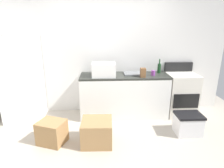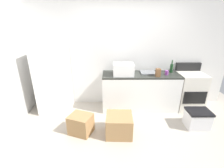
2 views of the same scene
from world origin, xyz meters
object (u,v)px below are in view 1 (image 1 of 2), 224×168
(refrigerator, at_px, (22,80))
(coffee_mug, at_px, (153,73))
(knife_block, at_px, (143,73))
(storage_bin, at_px, (188,124))
(microwave, at_px, (104,70))
(wine_bottle, at_px, (159,68))
(stove_oven, at_px, (180,94))
(cardboard_box_large, at_px, (52,132))
(cardboard_box_medium, at_px, (97,132))

(refrigerator, bearing_deg, coffee_mug, -0.42)
(knife_block, relative_size, storage_bin, 0.39)
(microwave, height_order, wine_bottle, wine_bottle)
(microwave, relative_size, knife_block, 2.56)
(stove_oven, height_order, cardboard_box_large, stove_oven)
(stove_oven, relative_size, wine_bottle, 3.67)
(cardboard_box_large, bearing_deg, knife_block, 25.32)
(cardboard_box_large, distance_m, storage_bin, 2.37)
(stove_oven, bearing_deg, cardboard_box_medium, -150.12)
(knife_block, bearing_deg, wine_bottle, 37.30)
(microwave, xyz_separation_m, knife_block, (0.76, -0.10, -0.05))
(storage_bin, bearing_deg, refrigerator, 166.44)
(coffee_mug, bearing_deg, wine_bottle, 47.69)
(knife_block, distance_m, cardboard_box_large, 1.98)
(wine_bottle, bearing_deg, microwave, -170.01)
(microwave, relative_size, wine_bottle, 1.53)
(wine_bottle, bearing_deg, storage_bin, -70.85)
(refrigerator, xyz_separation_m, cardboard_box_medium, (1.50, -0.96, -0.63))
(microwave, bearing_deg, refrigerator, 178.69)
(stove_oven, xyz_separation_m, cardboard_box_large, (-2.51, -0.97, -0.27))
(coffee_mug, bearing_deg, microwave, -178.97)
(refrigerator, distance_m, microwave, 1.64)
(knife_block, distance_m, storage_bin, 1.24)
(cardboard_box_large, bearing_deg, wine_bottle, 27.95)
(stove_oven, distance_m, cardboard_box_large, 2.71)
(knife_block, bearing_deg, cardboard_box_large, -154.68)
(refrigerator, distance_m, wine_bottle, 2.81)
(microwave, xyz_separation_m, coffee_mug, (1.00, 0.02, -0.09))
(wine_bottle, relative_size, knife_block, 1.67)
(stove_oven, distance_m, wine_bottle, 0.73)
(refrigerator, height_order, cardboard_box_large, refrigerator)
(refrigerator, height_order, wine_bottle, refrigerator)
(microwave, xyz_separation_m, wine_bottle, (1.17, 0.21, -0.03))
(cardboard_box_large, height_order, storage_bin, cardboard_box_large)
(wine_bottle, distance_m, cardboard_box_medium, 1.90)
(knife_block, xyz_separation_m, cardboard_box_medium, (-0.89, -0.82, -0.79))
(wine_bottle, bearing_deg, cardboard_box_large, -152.05)
(stove_oven, distance_m, coffee_mug, 0.81)
(storage_bin, bearing_deg, cardboard_box_large, -176.06)
(knife_block, distance_m, cardboard_box_medium, 1.45)
(knife_block, height_order, cardboard_box_medium, knife_block)
(refrigerator, bearing_deg, wine_bottle, 3.45)
(coffee_mug, bearing_deg, cardboard_box_medium, -140.15)
(wine_bottle, relative_size, coffee_mug, 3.00)
(refrigerator, xyz_separation_m, stove_oven, (3.27, 0.06, -0.37))
(stove_oven, height_order, storage_bin, stove_oven)
(knife_block, bearing_deg, storage_bin, -40.08)
(refrigerator, xyz_separation_m, knife_block, (2.39, -0.14, 0.16))
(cardboard_box_large, distance_m, cardboard_box_medium, 0.74)
(knife_block, height_order, storage_bin, knife_block)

